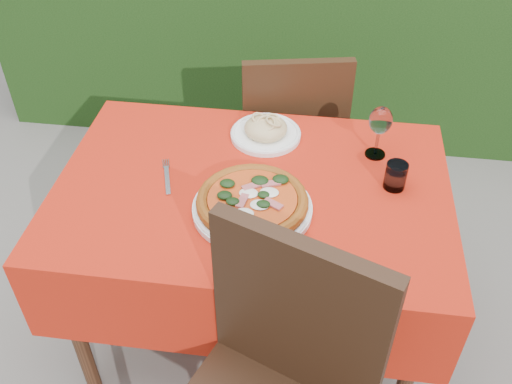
# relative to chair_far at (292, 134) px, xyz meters

# --- Properties ---
(ground) EXTENTS (60.00, 60.00, 0.00)m
(ground) POSITION_rel_chair_far_xyz_m (-0.08, -0.61, -0.53)
(ground) COLOR #645F5A
(ground) RESTS_ON ground
(dining_table) EXTENTS (1.26, 0.86, 0.75)m
(dining_table) POSITION_rel_chair_far_xyz_m (-0.08, -0.61, 0.07)
(dining_table) COLOR #442616
(dining_table) RESTS_ON ground
(chair_far) EXTENTS (0.49, 0.49, 0.93)m
(chair_far) POSITION_rel_chair_far_xyz_m (0.00, 0.00, 0.00)
(chair_far) COLOR black
(chair_far) RESTS_ON ground
(pizza_plate) EXTENTS (0.38, 0.38, 0.07)m
(pizza_plate) POSITION_rel_chair_far_xyz_m (-0.06, -0.73, 0.25)
(pizza_plate) COLOR white
(pizza_plate) RESTS_ON dining_table
(pasta_plate) EXTENTS (0.25, 0.25, 0.07)m
(pasta_plate) POSITION_rel_chair_far_xyz_m (-0.07, -0.34, 0.24)
(pasta_plate) COLOR white
(pasta_plate) RESTS_ON dining_table
(water_glass) EXTENTS (0.07, 0.07, 0.09)m
(water_glass) POSITION_rel_chair_far_xyz_m (0.37, -0.55, 0.26)
(water_glass) COLOR silver
(water_glass) RESTS_ON dining_table
(wine_glass) EXTENTS (0.08, 0.08, 0.19)m
(wine_glass) POSITION_rel_chair_far_xyz_m (0.31, -0.39, 0.35)
(wine_glass) COLOR silver
(wine_glass) RESTS_ON dining_table
(fork) EXTENTS (0.08, 0.20, 0.01)m
(fork) POSITION_rel_chair_far_xyz_m (-0.36, -0.62, 0.22)
(fork) COLOR #B5B5BC
(fork) RESTS_ON dining_table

